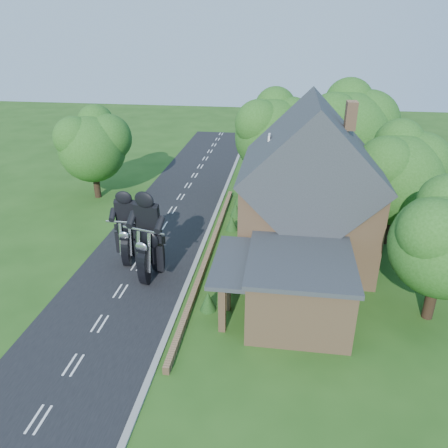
# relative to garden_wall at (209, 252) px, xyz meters

# --- Properties ---
(ground) EXTENTS (120.00, 120.00, 0.00)m
(ground) POSITION_rel_garden_wall_xyz_m (-4.30, -5.00, -0.20)
(ground) COLOR #214A14
(ground) RESTS_ON ground
(road) EXTENTS (7.00, 80.00, 0.02)m
(road) POSITION_rel_garden_wall_xyz_m (-4.30, -5.00, -0.19)
(road) COLOR black
(road) RESTS_ON ground
(kerb) EXTENTS (0.30, 80.00, 0.12)m
(kerb) POSITION_rel_garden_wall_xyz_m (-0.65, -5.00, -0.14)
(kerb) COLOR gray
(kerb) RESTS_ON ground
(garden_wall) EXTENTS (0.30, 22.00, 0.40)m
(garden_wall) POSITION_rel_garden_wall_xyz_m (0.00, 0.00, 0.00)
(garden_wall) COLOR #98714D
(garden_wall) RESTS_ON ground
(house) EXTENTS (9.54, 8.64, 10.24)m
(house) POSITION_rel_garden_wall_xyz_m (6.19, 1.00, 4.14)
(house) COLOR #98714D
(house) RESTS_ON ground
(annex) EXTENTS (7.05, 5.94, 3.44)m
(annex) POSITION_rel_garden_wall_xyz_m (5.57, -5.80, 1.57)
(annex) COLOR #98714D
(annex) RESTS_ON ground
(tree_house_right) EXTENTS (6.51, 6.00, 8.40)m
(tree_house_right) POSITION_rel_garden_wall_xyz_m (12.35, 3.62, 4.99)
(tree_house_right) COLOR black
(tree_house_right) RESTS_ON ground
(tree_behind_house) EXTENTS (7.81, 7.20, 10.08)m
(tree_behind_house) POSITION_rel_garden_wall_xyz_m (9.88, 11.14, 6.03)
(tree_behind_house) COLOR black
(tree_behind_house) RESTS_ON ground
(tree_behind_left) EXTENTS (6.94, 6.40, 9.16)m
(tree_behind_left) POSITION_rel_garden_wall_xyz_m (3.86, 12.13, 5.53)
(tree_behind_left) COLOR black
(tree_behind_left) RESTS_ON ground
(tree_far_road) EXTENTS (6.08, 5.60, 7.84)m
(tree_far_road) POSITION_rel_garden_wall_xyz_m (-11.16, 9.11, 4.64)
(tree_far_road) COLOR black
(tree_far_road) RESTS_ON ground
(shrub_a) EXTENTS (0.90, 0.90, 1.10)m
(shrub_a) POSITION_rel_garden_wall_xyz_m (1.00, -6.00, 0.35)
(shrub_a) COLOR #153912
(shrub_a) RESTS_ON ground
(shrub_b) EXTENTS (0.90, 0.90, 1.10)m
(shrub_b) POSITION_rel_garden_wall_xyz_m (1.00, -3.50, 0.35)
(shrub_b) COLOR #153912
(shrub_b) RESTS_ON ground
(shrub_c) EXTENTS (0.90, 0.90, 1.10)m
(shrub_c) POSITION_rel_garden_wall_xyz_m (1.00, -1.00, 0.35)
(shrub_c) COLOR #153912
(shrub_c) RESTS_ON ground
(shrub_d) EXTENTS (0.90, 0.90, 1.10)m
(shrub_d) POSITION_rel_garden_wall_xyz_m (1.00, 4.00, 0.35)
(shrub_d) COLOR #153912
(shrub_d) RESTS_ON ground
(shrub_e) EXTENTS (0.90, 0.90, 1.10)m
(shrub_e) POSITION_rel_garden_wall_xyz_m (1.00, 6.50, 0.35)
(shrub_e) COLOR #153912
(shrub_e) RESTS_ON ground
(shrub_f) EXTENTS (0.90, 0.90, 1.10)m
(shrub_f) POSITION_rel_garden_wall_xyz_m (1.00, 9.00, 0.35)
(shrub_f) COLOR #153912
(shrub_f) RESTS_ON ground
(motorcycle_lead) EXTENTS (0.89, 1.87, 1.69)m
(motorcycle_lead) POSITION_rel_garden_wall_xyz_m (-2.91, -3.34, 0.64)
(motorcycle_lead) COLOR black
(motorcycle_lead) RESTS_ON ground
(motorcycle_follow) EXTENTS (0.42, 1.58, 1.46)m
(motorcycle_follow) POSITION_rel_garden_wall_xyz_m (-4.88, -1.53, 0.53)
(motorcycle_follow) COLOR black
(motorcycle_follow) RESTS_ON ground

